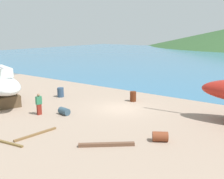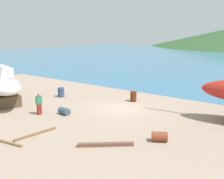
{
  "view_description": "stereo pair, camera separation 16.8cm",
  "coord_description": "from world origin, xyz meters",
  "px_view_note": "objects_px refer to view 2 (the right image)",
  "views": [
    {
      "loc": [
        12.28,
        -17.98,
        6.4
      ],
      "look_at": [
        0.16,
        -1.43,
        1.9
      ],
      "focal_mm": 42.96,
      "sensor_mm": 36.0,
      "label": 1
    },
    {
      "loc": [
        12.41,
        -17.88,
        6.4
      ],
      "look_at": [
        0.16,
        -1.43,
        1.9
      ],
      "focal_mm": 42.96,
      "sensor_mm": 36.0,
      "label": 2
    }
  ],
  "objects_px": {
    "barrel_blue_faded": "(160,137)",
    "barrel_tar_black": "(61,92)",
    "barrel_ochre": "(64,111)",
    "barrel_rust_near": "(133,96)",
    "worker": "(39,104)"
  },
  "relations": [
    {
      "from": "barrel_ochre",
      "to": "barrel_rust_near",
      "type": "xyz_separation_m",
      "value": [
        2.21,
        6.61,
        0.19
      ]
    },
    {
      "from": "barrel_ochre",
      "to": "barrel_tar_black",
      "type": "distance_m",
      "value": 5.91
    },
    {
      "from": "barrel_ochre",
      "to": "barrel_tar_black",
      "type": "xyz_separation_m",
      "value": [
        -4.49,
        3.84,
        0.18
      ]
    },
    {
      "from": "barrel_tar_black",
      "to": "barrel_rust_near",
      "type": "xyz_separation_m",
      "value": [
        6.7,
        2.77,
        0.01
      ]
    },
    {
      "from": "barrel_ochre",
      "to": "barrel_blue_faded",
      "type": "bearing_deg",
      "value": -1.84
    },
    {
      "from": "worker",
      "to": "barrel_rust_near",
      "type": "height_order",
      "value": "worker"
    },
    {
      "from": "barrel_rust_near",
      "to": "barrel_ochre",
      "type": "bearing_deg",
      "value": -108.46
    },
    {
      "from": "barrel_blue_faded",
      "to": "barrel_rust_near",
      "type": "bearing_deg",
      "value": 131.85
    },
    {
      "from": "barrel_tar_black",
      "to": "barrel_ochre",
      "type": "bearing_deg",
      "value": -40.51
    },
    {
      "from": "worker",
      "to": "barrel_ochre",
      "type": "bearing_deg",
      "value": 46.22
    },
    {
      "from": "barrel_blue_faded",
      "to": "barrel_tar_black",
      "type": "relative_size",
      "value": 0.98
    },
    {
      "from": "barrel_ochre",
      "to": "barrel_tar_black",
      "type": "bearing_deg",
      "value": 139.49
    },
    {
      "from": "barrel_blue_faded",
      "to": "barrel_tar_black",
      "type": "distance_m",
      "value": 13.5
    },
    {
      "from": "worker",
      "to": "barrel_blue_faded",
      "type": "xyz_separation_m",
      "value": [
        9.93,
        0.88,
        -0.58
      ]
    },
    {
      "from": "barrel_blue_faded",
      "to": "barrel_tar_black",
      "type": "bearing_deg",
      "value": 162.28
    }
  ]
}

